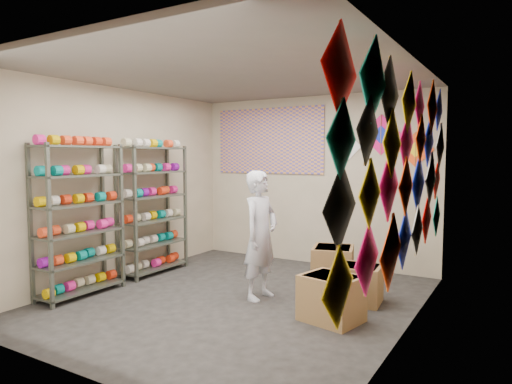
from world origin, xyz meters
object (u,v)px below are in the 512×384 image
Objects in this scene: shelf_rack_back at (153,210)px; shelf_rack_front at (79,220)px; shopkeeper at (261,235)px; carton_c at (333,265)px; carton_a at (331,298)px; carton_b at (357,284)px.

shelf_rack_front is at bearing -90.00° from shelf_rack_back.
carton_c is (0.53, 1.04, -0.53)m from shopkeeper.
shopkeeper is at bearing -6.91° from shelf_rack_back.
carton_a is at bearing -9.91° from shelf_rack_back.
shelf_rack_back is at bearing 177.76° from carton_b.
shelf_rack_front is 1.00× the size of shelf_rack_back.
shopkeeper is 2.86× the size of carton_b.
carton_c is at bearing 123.19° from carton_a.
carton_c is at bearing 17.55° from shelf_rack_back.
shelf_rack_front is 1.30m from shelf_rack_back.
carton_a is 0.74m from carton_b.
carton_b is at bearing 26.10° from shelf_rack_front.
shelf_rack_back is 2.02m from shopkeeper.
shelf_rack_back reaches higher than carton_b.
carton_a is 1.42m from carton_c.
shelf_rack_front reaches higher than shopkeeper.
shelf_rack_front is 3.50m from carton_b.
carton_c reaches higher than carton_b.
carton_a is at bearing -85.38° from carton_c.
carton_a is 1.06× the size of carton_b.
shelf_rack_front reaches higher than carton_c.
carton_b is at bearing 3.85° from shelf_rack_back.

